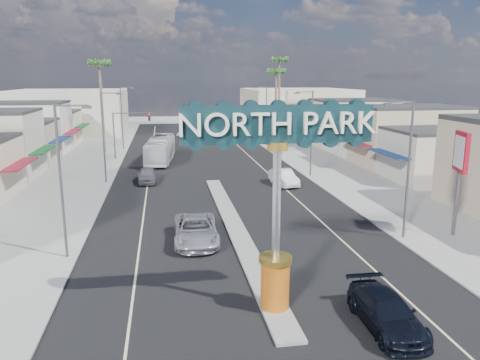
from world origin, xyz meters
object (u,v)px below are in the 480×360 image
object	(u,v)px
suv_right	(386,312)
bank_pylon_sign	(461,158)
streetlight_l_near	(63,174)
palm_right_mid	(276,75)
car_parked_left	(147,175)
city_bus	(160,149)
streetlight_l_mid	(105,133)
traffic_signal_right	(269,124)
car_parked_right	(284,177)
streetlight_l_far	(123,115)
palm_left_far	(100,69)
traffic_signal_left	(128,126)
suv_left	(196,230)
streetlight_r_mid	(310,129)
streetlight_r_near	(406,163)
gateway_sign	(277,184)
streetlight_r_far	(265,113)
palm_right_far	(280,65)

from	to	relation	value
suv_right	bank_pylon_sign	bearing A→B (deg)	46.59
streetlight_l_near	palm_right_mid	world-z (taller)	palm_right_mid
car_parked_left	city_bus	xyz separation A→B (m)	(1.31, 11.64, 0.81)
streetlight_l_mid	city_bus	xyz separation A→B (m)	(5.22, 11.37, -3.50)
streetlight_l_mid	car_parked_left	size ratio (longest dim) A/B	2.03
traffic_signal_right	car_parked_right	distance (m)	18.05
streetlight_l_far	bank_pylon_sign	bearing A→B (deg)	-59.79
streetlight_l_far	suv_right	world-z (taller)	streetlight_l_far
streetlight_l_near	car_parked_right	distance (m)	24.18
streetlight_l_near	bank_pylon_sign	world-z (taller)	streetlight_l_near
suv_right	traffic_signal_right	bearing A→B (deg)	84.28
streetlight_l_far	palm_left_far	bearing A→B (deg)	-142.08
traffic_signal_left	suv_left	size ratio (longest dim) A/B	1.01
palm_left_far	car_parked_right	distance (m)	32.55
streetlight_l_far	suv_left	world-z (taller)	streetlight_l_far
streetlight_l_far	streetlight_r_mid	xyz separation A→B (m)	(20.87, -22.00, 0.00)
streetlight_r_near	city_bus	world-z (taller)	streetlight_r_near
gateway_sign	streetlight_l_mid	world-z (taller)	gateway_sign
streetlight_l_near	palm_left_far	world-z (taller)	palm_left_far
streetlight_l_near	traffic_signal_right	bearing A→B (deg)	60.01
streetlight_r_far	suv_right	bearing A→B (deg)	-96.70
suv_right	car_parked_left	xyz separation A→B (m)	(-10.83, 30.01, 0.02)
palm_right_mid	bank_pylon_sign	xyz separation A→B (m)	(1.09, -46.13, -5.27)
streetlight_r_far	streetlight_l_mid	bearing A→B (deg)	-133.48
streetlight_r_far	palm_right_mid	bearing A→B (deg)	57.31
car_parked_right	suv_left	bearing A→B (deg)	-129.92
traffic_signal_right	car_parked_left	world-z (taller)	traffic_signal_right
streetlight_l_far	suv_right	bearing A→B (deg)	-74.26
streetlight_l_near	bank_pylon_sign	xyz separation A→B (m)	(24.53, -0.13, 0.27)
palm_left_far	palm_right_mid	distance (m)	26.70
car_parked_left	traffic_signal_left	bearing A→B (deg)	99.42
traffic_signal_left	palm_left_far	size ratio (longest dim) A/B	0.46
gateway_sign	bank_pylon_sign	world-z (taller)	gateway_sign
streetlight_l_near	palm_right_far	distance (m)	58.35
suv_left	suv_right	xyz separation A→B (m)	(7.22, -11.82, -0.10)
streetlight_l_far	streetlight_r_far	bearing A→B (deg)	0.00
streetlight_l_near	suv_left	xyz separation A→B (m)	(7.50, 1.55, -4.24)
traffic_signal_right	streetlight_r_near	size ratio (longest dim) A/B	0.67
car_parked_right	streetlight_l_near	bearing A→B (deg)	-143.16
palm_right_mid	car_parked_left	xyz separation A→B (m)	(-19.53, -26.27, -9.85)
suv_right	gateway_sign	bearing A→B (deg)	152.90
suv_right	car_parked_right	bearing A→B (deg)	85.32
suv_right	traffic_signal_left	bearing A→B (deg)	107.52
suv_right	streetlight_l_near	bearing A→B (deg)	145.68
suv_right	car_parked_left	distance (m)	31.90
streetlight_r_near	bank_pylon_sign	distance (m)	3.67
city_bus	gateway_sign	bearing A→B (deg)	-75.79
streetlight_r_mid	palm_right_far	bearing A→B (deg)	81.88
streetlight_l_far	palm_right_mid	bearing A→B (deg)	9.69
gateway_sign	traffic_signal_right	world-z (taller)	gateway_sign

